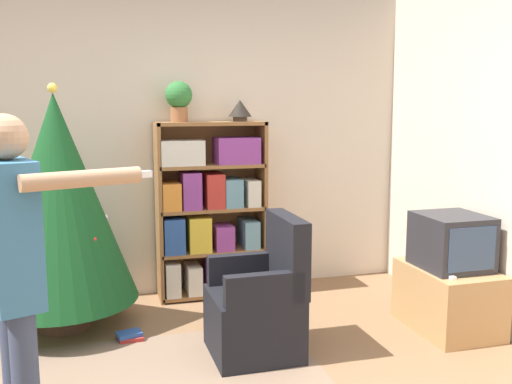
% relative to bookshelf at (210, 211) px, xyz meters
% --- Properties ---
extents(wall_back, '(8.00, 0.10, 2.60)m').
position_rel_bookshelf_xyz_m(wall_back, '(-0.37, 0.24, 0.56)').
color(wall_back, beige).
rests_on(wall_back, ground_plane).
extents(bookshelf, '(0.92, 0.32, 1.49)m').
position_rel_bookshelf_xyz_m(bookshelf, '(0.00, 0.00, 0.00)').
color(bookshelf, brown).
rests_on(bookshelf, ground_plane).
extents(tv_stand, '(0.52, 0.72, 0.47)m').
position_rel_bookshelf_xyz_m(tv_stand, '(1.52, -1.22, -0.51)').
color(tv_stand, tan).
rests_on(tv_stand, ground_plane).
extents(television, '(0.45, 0.48, 0.39)m').
position_rel_bookshelf_xyz_m(television, '(1.52, -1.22, -0.08)').
color(television, '#28282D').
rests_on(television, tv_stand).
extents(game_remote, '(0.04, 0.12, 0.02)m').
position_rel_bookshelf_xyz_m(game_remote, '(1.37, -1.44, -0.26)').
color(game_remote, white).
rests_on(game_remote, tv_stand).
extents(christmas_tree, '(1.08, 1.08, 1.78)m').
position_rel_bookshelf_xyz_m(christmas_tree, '(-1.18, -0.43, 0.22)').
color(christmas_tree, '#4C3323').
rests_on(christmas_tree, ground_plane).
extents(armchair, '(0.57, 0.56, 0.92)m').
position_rel_bookshelf_xyz_m(armchair, '(0.08, -1.23, -0.42)').
color(armchair, black).
rests_on(armchair, ground_plane).
extents(standing_person, '(0.72, 0.45, 1.60)m').
position_rel_bookshelf_xyz_m(standing_person, '(-1.26, -2.20, 0.21)').
color(standing_person, '#38425B').
rests_on(standing_person, ground_plane).
extents(potted_plant, '(0.22, 0.22, 0.33)m').
position_rel_bookshelf_xyz_m(potted_plant, '(-0.24, 0.01, 0.94)').
color(potted_plant, '#935B38').
rests_on(potted_plant, bookshelf).
extents(table_lamp, '(0.20, 0.20, 0.18)m').
position_rel_bookshelf_xyz_m(table_lamp, '(0.27, 0.01, 0.85)').
color(table_lamp, '#473828').
rests_on(table_lamp, bookshelf).
extents(book_pile_near_tree, '(0.19, 0.15, 0.06)m').
position_rel_bookshelf_xyz_m(book_pile_near_tree, '(-0.74, -0.78, -0.71)').
color(book_pile_near_tree, '#B22D28').
rests_on(book_pile_near_tree, ground_plane).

